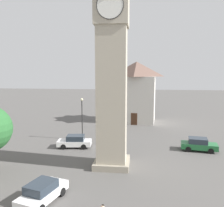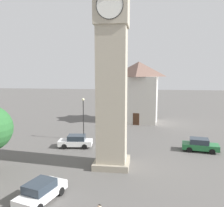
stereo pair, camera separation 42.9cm
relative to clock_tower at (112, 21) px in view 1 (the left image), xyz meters
The scene contains 7 objects.
ground_plane 13.93m from the clock_tower, 96.68° to the right, with size 200.00×200.00×0.00m, color #565451.
clock_tower is the anchor object (origin of this frame).
car_blue_kerb 15.08m from the clock_tower, 135.20° to the left, with size 4.28×2.13×1.53m.
car_silver_kerb 15.60m from the clock_tower, 120.24° to the right, with size 2.77×4.43×1.53m.
car_white_side 17.30m from the clock_tower, 30.14° to the left, with size 4.33×2.29×1.53m.
building_shop_left 23.03m from the clock_tower, 84.42° to the left, with size 7.65×6.86×11.08m.
lamp_post 14.17m from the clock_tower, 120.71° to the left, with size 0.36×0.36×5.76m.
Camera 1 is at (2.55, -22.60, 9.36)m, focal length 38.22 mm.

